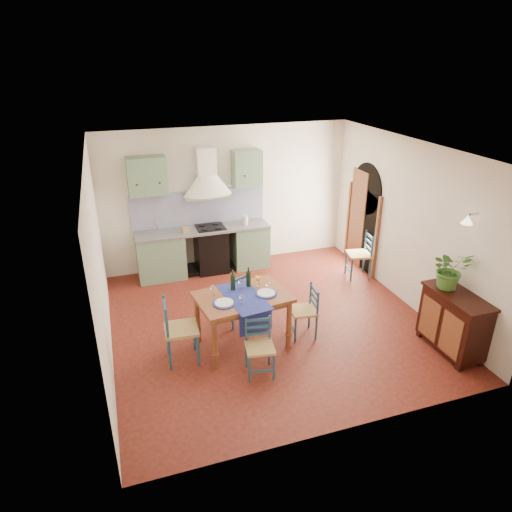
{
  "coord_description": "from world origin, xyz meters",
  "views": [
    {
      "loc": [
        -2.23,
        -6.03,
        4.07
      ],
      "look_at": [
        -0.13,
        0.3,
        1.07
      ],
      "focal_mm": 32.0,
      "sensor_mm": 36.0,
      "label": 1
    }
  ],
  "objects_px": {
    "sideboard": "(453,321)",
    "potted_plant": "(450,269)",
    "chair_near": "(259,347)",
    "dining_table": "(243,301)"
  },
  "relations": [
    {
      "from": "dining_table",
      "to": "sideboard",
      "type": "bearing_deg",
      "value": -21.09
    },
    {
      "from": "potted_plant",
      "to": "sideboard",
      "type": "bearing_deg",
      "value": -85.94
    },
    {
      "from": "sideboard",
      "to": "potted_plant",
      "type": "height_order",
      "value": "potted_plant"
    },
    {
      "from": "sideboard",
      "to": "potted_plant",
      "type": "distance_m",
      "value": 0.76
    },
    {
      "from": "dining_table",
      "to": "sideboard",
      "type": "distance_m",
      "value": 3.07
    },
    {
      "from": "chair_near",
      "to": "sideboard",
      "type": "xyz_separation_m",
      "value": [
        2.83,
        -0.4,
        0.09
      ]
    },
    {
      "from": "dining_table",
      "to": "potted_plant",
      "type": "xyz_separation_m",
      "value": [
        2.84,
        -0.87,
        0.49
      ]
    },
    {
      "from": "potted_plant",
      "to": "chair_near",
      "type": "bearing_deg",
      "value": 176.68
    },
    {
      "from": "potted_plant",
      "to": "dining_table",
      "type": "bearing_deg",
      "value": 162.97
    },
    {
      "from": "sideboard",
      "to": "potted_plant",
      "type": "bearing_deg",
      "value": 94.06
    }
  ]
}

